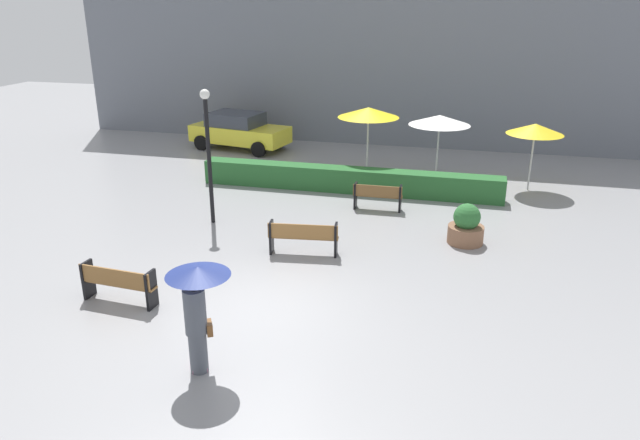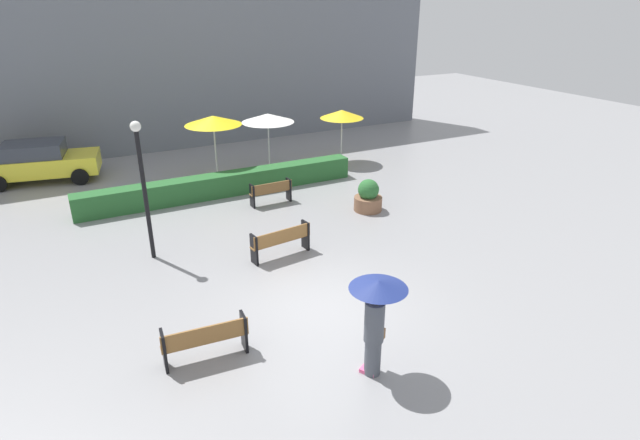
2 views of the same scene
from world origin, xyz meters
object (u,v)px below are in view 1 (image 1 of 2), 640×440
bench_near_left (118,282)px  patio_umbrella_yellow_far (535,129)px  bench_back_row (378,195)px  lamp_post (208,143)px  patio_umbrella_yellow (368,113)px  patio_umbrella_white (440,120)px  bench_mid_center (303,236)px  parked_car (239,130)px  planter_pot (466,226)px  pedestrian_with_umbrella (197,301)px

bench_near_left → patio_umbrella_yellow_far: size_ratio=0.76×
bench_back_row → lamp_post: lamp_post is taller
patio_umbrella_yellow → patio_umbrella_white: patio_umbrella_yellow is taller
patio_umbrella_yellow → patio_umbrella_white: bearing=12.7°
bench_near_left → lamp_post: 5.43m
bench_mid_center → patio_umbrella_yellow: 7.48m
patio_umbrella_yellow → patio_umbrella_white: 2.53m
bench_mid_center → patio_umbrella_white: 8.44m
lamp_post → parked_car: (-2.58, 8.71, -1.56)m
bench_mid_center → patio_umbrella_yellow: size_ratio=0.70×
planter_pot → parked_car: bearing=139.0°
bench_back_row → patio_umbrella_yellow_far: size_ratio=0.66×
lamp_post → bench_mid_center: bearing=-26.8°
bench_back_row → bench_near_left: (-4.45, -7.35, 0.02)m
bench_back_row → patio_umbrella_yellow_far: patio_umbrella_yellow_far is taller
patio_umbrella_yellow_far → bench_back_row: bearing=-144.9°
pedestrian_with_umbrella → parked_car: bearing=109.1°
pedestrian_with_umbrella → patio_umbrella_yellow: patio_umbrella_yellow is taller
bench_near_left → planter_pot: planter_pot is taller
patio_umbrella_yellow_far → parked_car: size_ratio=0.51×
bench_mid_center → bench_near_left: bench_mid_center is taller
patio_umbrella_yellow_far → patio_umbrella_yellow: bearing=179.6°
planter_pot → patio_umbrella_yellow_far: size_ratio=0.48×
bench_mid_center → parked_car: 11.85m
planter_pot → patio_umbrella_yellow: 6.80m
bench_back_row → bench_mid_center: bench_mid_center is taller
bench_back_row → lamp_post: 5.39m
lamp_post → pedestrian_with_umbrella: bearing=-67.7°
bench_near_left → patio_umbrella_yellow: (3.53, 10.70, 1.91)m
bench_near_left → parked_car: 14.06m
patio_umbrella_white → patio_umbrella_yellow_far: 3.22m
planter_pot → patio_umbrella_yellow: (-3.64, 5.41, 1.94)m
bench_mid_center → pedestrian_with_umbrella: (-0.36, -5.33, 0.86)m
planter_pot → patio_umbrella_yellow: bearing=123.9°
parked_car → pedestrian_with_umbrella: bearing=-70.9°
patio_umbrella_white → parked_car: (-8.63, 2.55, -1.33)m
bench_back_row → pedestrian_with_umbrella: pedestrian_with_umbrella is taller
pedestrian_with_umbrella → patio_umbrella_yellow_far: patio_umbrella_yellow_far is taller
bench_back_row → pedestrian_with_umbrella: (-1.66, -9.21, 0.89)m
bench_mid_center → planter_pot: planter_pot is taller
planter_pot → patio_umbrella_white: bearing=101.2°
pedestrian_with_umbrella → bench_near_left: bearing=146.3°
bench_mid_center → planter_pot: size_ratio=1.64×
bench_near_left → patio_umbrella_yellow: patio_umbrella_yellow is taller
lamp_post → parked_car: bearing=106.5°
bench_near_left → patio_umbrella_white: 12.85m
bench_back_row → lamp_post: size_ratio=0.39×
patio_umbrella_yellow → lamp_post: bearing=-122.7°
pedestrian_with_umbrella → lamp_post: lamp_post is taller
bench_near_left → patio_umbrella_white: bearing=62.0°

